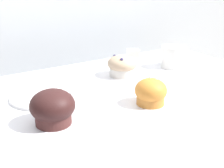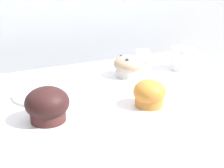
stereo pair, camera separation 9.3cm
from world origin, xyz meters
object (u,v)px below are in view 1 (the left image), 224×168
object	(u,v)px
muffin_front_center	(53,108)
muffin_back_left	(151,92)
coffee_cup	(172,56)
serving_plate	(42,97)
muffin_back_right	(122,66)

from	to	relation	value
muffin_front_center	muffin_back_left	xyz separation A→B (m)	(0.28, -0.03, -0.01)
muffin_front_center	coffee_cup	size ratio (longest dim) A/B	0.88
muffin_front_center	serving_plate	world-z (taller)	muffin_front_center
muffin_front_center	muffin_back_left	distance (m)	0.29
muffin_back_right	serving_plate	size ratio (longest dim) A/B	0.57
muffin_back_right	serving_plate	bearing A→B (deg)	-171.91
coffee_cup	serving_plate	bearing A→B (deg)	-176.97
muffin_back_right	serving_plate	xyz separation A→B (m)	(-0.32, -0.05, -0.03)
muffin_back_right	serving_plate	world-z (taller)	muffin_back_right
coffee_cup	muffin_back_right	bearing A→B (deg)	175.72
muffin_front_center	coffee_cup	xyz separation A→B (m)	(0.58, 0.20, 0.00)
coffee_cup	serving_plate	world-z (taller)	coffee_cup
muffin_front_center	muffin_back_right	size ratio (longest dim) A/B	1.06
muffin_front_center	muffin_back_right	world-z (taller)	muffin_front_center
muffin_front_center	serving_plate	distance (m)	0.18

